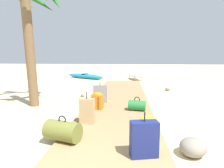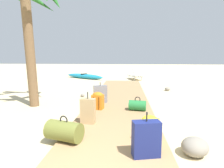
% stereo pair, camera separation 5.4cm
% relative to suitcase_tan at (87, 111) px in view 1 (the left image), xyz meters
% --- Properties ---
extents(ground_plane, '(60.00, 60.00, 0.00)m').
position_rel_suitcase_tan_xyz_m(ground_plane, '(0.62, 1.49, -0.37)').
color(ground_plane, '#CCB789').
extents(boardwalk, '(2.00, 10.02, 0.08)m').
position_rel_suitcase_tan_xyz_m(boardwalk, '(0.62, 2.49, -0.33)').
color(boardwalk, '#9E7A51').
rests_on(boardwalk, ground).
extents(suitcase_tan, '(0.35, 0.19, 0.73)m').
position_rel_suitcase_tan_xyz_m(suitcase_tan, '(0.00, 0.00, 0.00)').
color(suitcase_tan, tan).
rests_on(suitcase_tan, boardwalk).
extents(backpack_orange, '(0.36, 0.31, 0.50)m').
position_rel_suitcase_tan_xyz_m(backpack_orange, '(0.04, 1.19, -0.03)').
color(backpack_orange, orange).
rests_on(backpack_orange, boardwalk).
extents(suitcase_navy, '(0.45, 0.28, 0.71)m').
position_rel_suitcase_tan_xyz_m(suitcase_navy, '(1.19, -1.37, -0.01)').
color(suitcase_navy, navy).
rests_on(suitcase_navy, boardwalk).
extents(suitcase_grey, '(0.48, 0.34, 0.69)m').
position_rel_suitcase_tan_xyz_m(suitcase_grey, '(0.01, 1.94, -0.00)').
color(suitcase_grey, slate).
rests_on(suitcase_grey, boardwalk).
extents(duffel_bag_green, '(0.52, 0.36, 0.40)m').
position_rel_suitcase_tan_xyz_m(duffel_bag_green, '(1.19, 1.13, -0.15)').
color(duffel_bag_green, '#237538').
rests_on(duffel_bag_green, boardwalk).
extents(duffel_bag_olive, '(0.73, 0.54, 0.48)m').
position_rel_suitcase_tan_xyz_m(duffel_bag_olive, '(-0.25, -0.94, -0.11)').
color(duffel_bag_olive, olive).
rests_on(duffel_bag_olive, boardwalk).
extents(backpack_yellow, '(0.36, 0.33, 0.48)m').
position_rel_suitcase_tan_xyz_m(backpack_yellow, '(1.31, -0.81, -0.04)').
color(backpack_yellow, gold).
rests_on(backpack_yellow, boardwalk).
extents(palm_tree_near_left, '(2.43, 2.31, 4.14)m').
position_rel_suitcase_tan_xyz_m(palm_tree_near_left, '(-2.10, 1.62, 2.86)').
color(palm_tree_near_left, brown).
rests_on(palm_tree_near_left, ground).
extents(lounge_chair, '(1.05, 1.65, 0.79)m').
position_rel_suitcase_tan_xyz_m(lounge_chair, '(1.50, 8.67, -0.04)').
color(lounge_chair, white).
rests_on(lounge_chair, ground).
extents(kayak, '(3.21, 2.34, 0.34)m').
position_rel_suitcase_tan_xyz_m(kayak, '(-2.14, 9.11, -0.20)').
color(kayak, teal).
rests_on(kayak, ground).
extents(rock_right_near, '(0.61, 0.62, 0.30)m').
position_rel_suitcase_tan_xyz_m(rock_right_near, '(2.00, -1.14, -0.22)').
color(rock_right_near, gray).
rests_on(rock_right_near, ground).
extents(rock_left_mid, '(0.21, 0.22, 0.12)m').
position_rel_suitcase_tan_xyz_m(rock_left_mid, '(-0.86, 3.12, -0.31)').
color(rock_left_mid, gray).
rests_on(rock_left_mid, ground).
extents(rock_right_mid, '(0.33, 0.33, 0.16)m').
position_rel_suitcase_tan_xyz_m(rock_right_mid, '(2.79, 4.75, -0.29)').
color(rock_right_mid, gray).
rests_on(rock_right_mid, ground).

